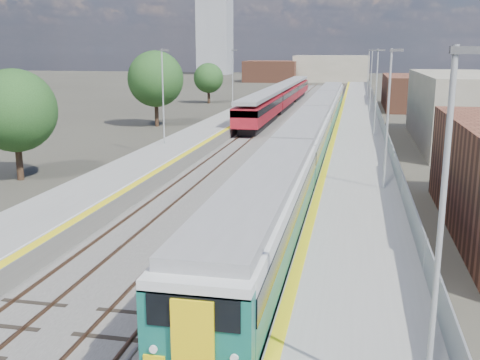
% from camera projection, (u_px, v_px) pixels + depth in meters
% --- Properties ---
extents(ground, '(320.00, 320.00, 0.00)m').
position_uv_depth(ground, '(307.00, 132.00, 59.08)').
color(ground, '#47443A').
rests_on(ground, ground).
extents(ballast_bed, '(10.50, 155.00, 0.06)m').
position_uv_depth(ballast_bed, '(288.00, 128.00, 61.90)').
color(ballast_bed, '#565451').
rests_on(ballast_bed, ground).
extents(tracks, '(8.96, 160.00, 0.17)m').
position_uv_depth(tracks, '(295.00, 126.00, 63.36)').
color(tracks, '#4C3323').
rests_on(tracks, ground).
extents(platform_right, '(4.70, 155.00, 8.52)m').
position_uv_depth(platform_right, '(358.00, 125.00, 60.30)').
color(platform_right, slate).
rests_on(platform_right, ground).
extents(platform_left, '(4.30, 155.00, 8.52)m').
position_uv_depth(platform_left, '(228.00, 122.00, 63.11)').
color(platform_left, slate).
rests_on(platform_left, ground).
extents(buildings, '(72.00, 185.50, 40.00)m').
position_uv_depth(buildings, '(267.00, 41.00, 144.76)').
color(buildings, brown).
rests_on(buildings, ground).
extents(green_train, '(2.77, 77.12, 3.05)m').
position_uv_depth(green_train, '(316.00, 123.00, 49.54)').
color(green_train, black).
rests_on(green_train, ground).
extents(red_train, '(2.76, 55.94, 3.48)m').
position_uv_depth(red_train, '(282.00, 96.00, 80.15)').
color(red_train, black).
rests_on(red_train, ground).
extents(tree_a, '(5.39, 5.39, 7.30)m').
position_uv_depth(tree_a, '(15.00, 111.00, 36.27)').
color(tree_a, '#382619').
rests_on(tree_a, ground).
extents(tree_b, '(6.21, 6.21, 8.41)m').
position_uv_depth(tree_b, '(156.00, 79.00, 62.30)').
color(tree_b, '#382619').
rests_on(tree_b, ground).
extents(tree_c, '(4.76, 4.76, 6.45)m').
position_uv_depth(tree_c, '(209.00, 78.00, 89.99)').
color(tree_c, '#382619').
rests_on(tree_c, ground).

